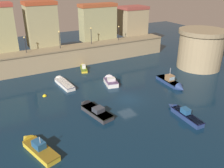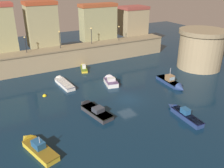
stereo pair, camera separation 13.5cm
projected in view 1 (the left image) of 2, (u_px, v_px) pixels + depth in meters
name	position (u px, v px, depth m)	size (l,w,h in m)	color
ground_plane	(128.00, 99.00, 37.35)	(105.22, 105.22, 0.00)	#0C2338
quay_wall	(79.00, 55.00, 52.05)	(41.23, 4.06, 3.95)	#9E8966
old_town_backdrop	(68.00, 24.00, 52.45)	(38.38, 5.07, 9.26)	tan
fortress_tower	(200.00, 49.00, 49.01)	(9.31, 9.31, 7.83)	#9E8966
quay_lamp_0	(25.00, 42.00, 45.63)	(0.32, 0.32, 3.13)	black
quay_lamp_1	(59.00, 37.00, 48.51)	(0.32, 0.32, 3.50)	black
quay_lamp_2	(91.00, 33.00, 51.60)	(0.32, 0.32, 3.52)	black
quay_lamp_3	(119.00, 31.00, 54.69)	(0.32, 0.32, 3.25)	black
moored_boat_0	(84.00, 68.00, 49.46)	(2.53, 4.74, 1.47)	gold
moored_boat_1	(36.00, 146.00, 26.42)	(3.34, 6.50, 2.59)	gold
moored_boat_2	(92.00, 109.00, 33.86)	(2.97, 6.76, 1.78)	#333338
moored_boat_3	(172.00, 83.00, 42.04)	(2.06, 6.84, 3.37)	navy
moored_boat_4	(62.00, 82.00, 42.62)	(2.01, 6.93, 1.41)	white
moored_boat_5	(110.00, 81.00, 42.84)	(2.73, 4.49, 1.81)	white
moored_boat_6	(183.00, 113.00, 32.80)	(1.62, 6.63, 1.65)	navy
mooring_buoy_0	(45.00, 96.00, 38.36)	(0.63, 0.63, 0.63)	yellow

